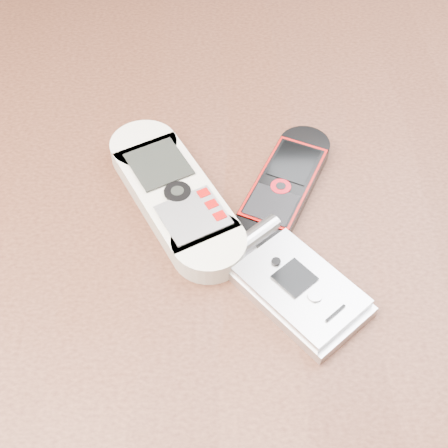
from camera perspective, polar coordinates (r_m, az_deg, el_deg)
table at (r=0.56m, az=-0.52°, el=-7.54°), size 1.20×0.80×0.75m
nokia_white at (r=0.48m, az=-4.55°, el=2.73°), size 0.13×0.17×0.02m
nokia_black_red at (r=0.49m, az=5.50°, el=3.53°), size 0.10×0.14×0.01m
motorola_razr at (r=0.43m, az=6.68°, el=-5.68°), size 0.12×0.12×0.02m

